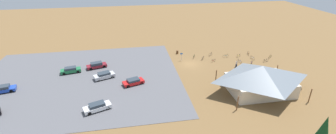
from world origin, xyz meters
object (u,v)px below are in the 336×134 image
(bicycle_red_mid_cluster, at_px, (213,61))
(visitor_crossing_yard, at_px, (249,66))
(bicycle_blue_lone_east, at_px, (239,61))
(bicycle_silver_front_row, at_px, (210,54))
(bicycle_teal_yard_right, at_px, (226,56))
(bicycle_orange_back_row, at_px, (248,53))
(lot_sign, at_px, (181,56))
(bicycle_white_near_porch, at_px, (252,58))
(bicycle_black_edge_north, at_px, (203,58))
(trash_bin, at_px, (177,52))
(car_green_back_corner, at_px, (71,70))
(car_silver_end_stall, at_px, (104,75))
(bicycle_yellow_by_bin, at_px, (270,57))
(car_blue_front_row, at_px, (2,89))
(bicycle_purple_near_sign, at_px, (252,63))
(bicycle_black_lone_west, at_px, (266,61))
(car_red_second_row, at_px, (133,82))
(car_maroon_inner_stall, at_px, (97,65))
(visitor_at_bikes, at_px, (236,64))
(bicycle_green_edge_south, at_px, (194,57))
(bike_pavilion, at_px, (261,77))
(bicycle_yellow_trailside, at_px, (239,56))
(car_white_by_curb, at_px, (97,107))

(bicycle_red_mid_cluster, bearing_deg, visitor_crossing_yard, 139.88)
(bicycle_blue_lone_east, bearing_deg, bicycle_silver_front_row, -43.24)
(bicycle_teal_yard_right, distance_m, bicycle_orange_back_row, 6.69)
(lot_sign, relative_size, bicycle_teal_yard_right, 1.32)
(bicycle_white_near_porch, xyz_separation_m, bicycle_orange_back_row, (-0.43, -3.08, -0.02))
(bicycle_black_edge_north, bearing_deg, bicycle_teal_yard_right, -175.49)
(bicycle_teal_yard_right, bearing_deg, trash_bin, -21.21)
(bicycle_red_mid_cluster, distance_m, car_green_back_corner, 33.92)
(bicycle_black_edge_north, xyz_separation_m, car_silver_end_stall, (24.08, 6.10, 0.37))
(bicycle_yellow_by_bin, relative_size, car_blue_front_row, 0.30)
(bicycle_purple_near_sign, bearing_deg, bicycle_black_edge_north, -23.33)
(trash_bin, xyz_separation_m, bicycle_black_edge_north, (-5.56, 5.16, -0.08))
(visitor_crossing_yard, bearing_deg, bicycle_silver_front_row, -57.98)
(bicycle_yellow_by_bin, height_order, car_green_back_corner, car_green_back_corner)
(car_green_back_corner, bearing_deg, bicycle_white_near_porch, -179.89)
(bicycle_black_lone_west, relative_size, car_red_second_row, 0.37)
(car_maroon_inner_stall, bearing_deg, visitor_at_bikes, 170.94)
(bicycle_silver_front_row, xyz_separation_m, bicycle_black_lone_west, (-12.28, 6.30, 0.01))
(bicycle_green_edge_south, height_order, bicycle_yellow_by_bin, bicycle_green_edge_south)
(bicycle_purple_near_sign, distance_m, bicycle_white_near_porch, 3.24)
(bike_pavilion, bearing_deg, bicycle_white_near_porch, -114.05)
(car_red_second_row, distance_m, car_maroon_inner_stall, 12.55)
(trash_bin, xyz_separation_m, bicycle_teal_yard_right, (-11.98, 4.65, -0.07))
(lot_sign, xyz_separation_m, bicycle_silver_front_row, (-8.34, -1.80, -1.04))
(bicycle_black_lone_west, distance_m, car_red_second_row, 33.59)
(bicycle_yellow_trailside, relative_size, car_green_back_corner, 0.35)
(bicycle_silver_front_row, bearing_deg, bicycle_blue_lone_east, 136.76)
(bicycle_teal_yard_right, bearing_deg, car_green_back_corner, 3.83)
(car_silver_end_stall, relative_size, car_green_back_corner, 1.04)
(car_blue_front_row, height_order, car_red_second_row, car_blue_front_row)
(bicycle_yellow_trailside, bearing_deg, bicycle_blue_lone_east, 67.67)
(trash_bin, height_order, bicycle_red_mid_cluster, trash_bin)
(car_blue_front_row, bearing_deg, bicycle_yellow_by_bin, -173.83)
(lot_sign, height_order, car_green_back_corner, lot_sign)
(bicycle_teal_yard_right, height_order, bicycle_black_lone_west, bicycle_black_lone_west)
(bicycle_blue_lone_east, bearing_deg, car_maroon_inner_stall, -4.57)
(bicycle_purple_near_sign, bearing_deg, bicycle_yellow_trailside, -76.12)
(bicycle_black_edge_north, height_order, car_maroon_inner_stall, car_maroon_inner_stall)
(visitor_at_bikes, distance_m, visitor_crossing_yard, 2.90)
(bicycle_yellow_by_bin, bearing_deg, bicycle_purple_near_sign, 21.98)
(bicycle_blue_lone_east, distance_m, bicycle_orange_back_row, 6.29)
(car_maroon_inner_stall, bearing_deg, car_green_back_corner, 16.48)
(bicycle_blue_lone_east, height_order, car_blue_front_row, car_blue_front_row)
(bicycle_black_lone_west, bearing_deg, bicycle_yellow_by_bin, -139.97)
(bicycle_red_mid_cluster, relative_size, visitor_crossing_yard, 0.89)
(bicycle_red_mid_cluster, xyz_separation_m, bicycle_orange_back_row, (-10.90, -2.96, 0.03))
(bicycle_teal_yard_right, distance_m, bicycle_purple_near_sign, 6.92)
(bike_pavilion, height_order, car_white_by_curb, bike_pavilion)
(bicycle_teal_yard_right, bearing_deg, bike_pavilion, 88.53)
(bicycle_green_edge_south, distance_m, car_silver_end_stall, 23.45)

